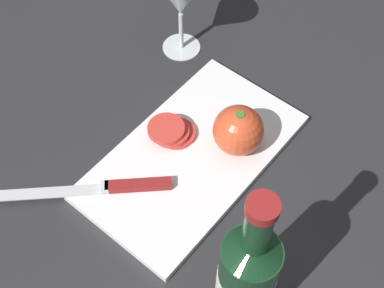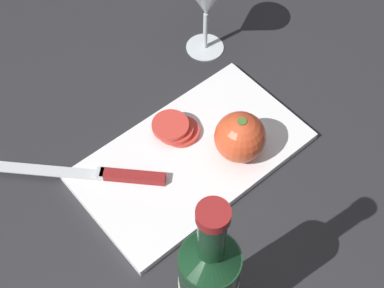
{
  "view_description": "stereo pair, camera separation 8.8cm",
  "coord_description": "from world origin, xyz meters",
  "views": [
    {
      "loc": [
        -0.39,
        -0.29,
        0.77
      ],
      "look_at": [
        -0.01,
        0.03,
        0.04
      ],
      "focal_mm": 50.0,
      "sensor_mm": 36.0,
      "label": 1
    },
    {
      "loc": [
        -0.33,
        -0.35,
        0.77
      ],
      "look_at": [
        -0.01,
        0.03,
        0.04
      ],
      "focal_mm": 50.0,
      "sensor_mm": 36.0,
      "label": 2
    }
  ],
  "objects": [
    {
      "name": "whole_tomato",
      "position": [
        0.06,
        -0.02,
        0.06
      ],
      "size": [
        0.09,
        0.09,
        0.09
      ],
      "color": "#DB4C28",
      "rests_on": "cutting_board"
    },
    {
      "name": "tomato_slice_stack_near",
      "position": [
        0.0,
        0.08,
        0.03
      ],
      "size": [
        0.08,
        0.08,
        0.03
      ],
      "color": "#D63D33",
      "rests_on": "cutting_board"
    },
    {
      "name": "ground_plane",
      "position": [
        0.0,
        0.0,
        0.0
      ],
      "size": [
        3.0,
        3.0,
        0.0
      ],
      "primitive_type": "plane",
      "color": "#28282B"
    },
    {
      "name": "wine_bottle",
      "position": [
        -0.17,
        -0.19,
        0.12
      ],
      "size": [
        0.07,
        0.07,
        0.33
      ],
      "color": "#14381E",
      "rests_on": "ground_plane"
    },
    {
      "name": "knife",
      "position": [
        -0.14,
        0.08,
        0.02
      ],
      "size": [
        0.22,
        0.23,
        0.01
      ],
      "rotation": [
        0.0,
        0.0,
        2.33
      ],
      "color": "silver",
      "rests_on": "cutting_board"
    },
    {
      "name": "cutting_board",
      "position": [
        -0.01,
        0.03,
        0.01
      ],
      "size": [
        0.39,
        0.22,
        0.01
      ],
      "color": "white",
      "rests_on": "ground_plane"
    }
  ]
}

